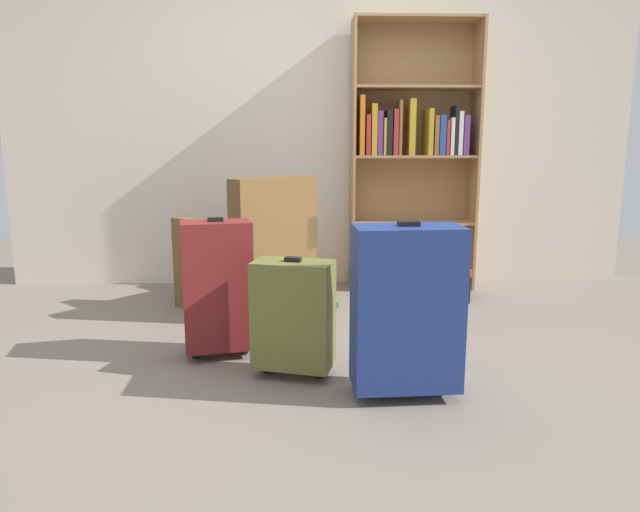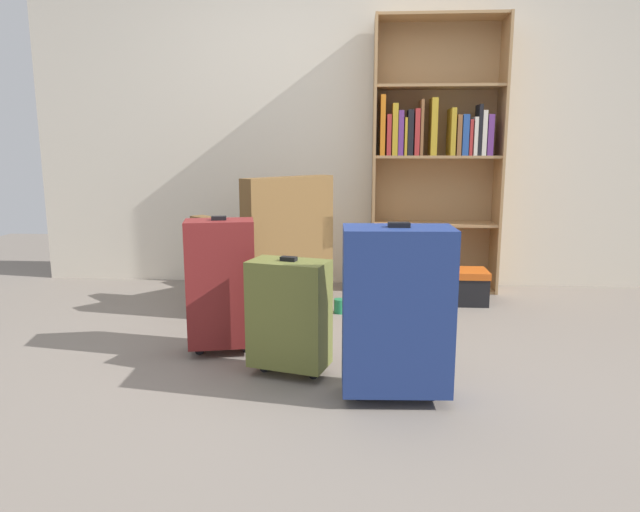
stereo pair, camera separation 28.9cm
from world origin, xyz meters
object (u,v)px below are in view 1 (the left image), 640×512
at_px(suitcase_navy_blue, 406,308).
at_px(suitcase_olive, 293,315).
at_px(storage_box, 438,282).
at_px(armchair, 250,261).
at_px(suitcase_dark_red, 218,286).
at_px(mug, 327,306).
at_px(bookshelf, 412,150).

xyz_separation_m(suitcase_navy_blue, suitcase_olive, (-0.49, 0.24, -0.10)).
distance_m(suitcase_navy_blue, suitcase_olive, 0.56).
height_order(storage_box, suitcase_navy_blue, suitcase_navy_blue).
relative_size(armchair, suitcase_olive, 1.69).
bearing_deg(suitcase_dark_red, mug, 52.37).
bearing_deg(mug, bookshelf, 47.22).
distance_m(bookshelf, armchair, 1.52).
bearing_deg(suitcase_olive, storage_box, 53.16).
xyz_separation_m(bookshelf, suitcase_navy_blue, (-0.39, -2.03, -0.66)).
bearing_deg(suitcase_olive, bookshelf, 63.65).
bearing_deg(suitcase_dark_red, bookshelf, 49.79).
xyz_separation_m(armchair, storage_box, (1.34, 0.13, -0.19)).
relative_size(bookshelf, suitcase_olive, 3.45).
distance_m(storage_box, suitcase_dark_red, 1.81).
height_order(armchair, mug, armchair).
xyz_separation_m(bookshelf, suitcase_olive, (-0.89, -1.79, -0.76)).
bearing_deg(mug, suitcase_olive, -101.23).
distance_m(bookshelf, mug, 1.42).
relative_size(suitcase_olive, suitcase_dark_red, 0.79).
relative_size(bookshelf, suitcase_dark_red, 2.72).
bearing_deg(suitcase_navy_blue, armchair, 118.57).
relative_size(mug, suitcase_dark_red, 0.16).
height_order(armchair, suitcase_dark_red, armchair).
bearing_deg(bookshelf, mug, -132.78).
distance_m(armchair, suitcase_olive, 1.28).
bearing_deg(storage_box, bookshelf, 108.49).
distance_m(bookshelf, suitcase_olive, 2.14).
height_order(bookshelf, suitcase_dark_red, bookshelf).
relative_size(bookshelf, suitcase_navy_blue, 2.57).
distance_m(armchair, storage_box, 1.36).
relative_size(suitcase_navy_blue, suitcase_olive, 1.34).
bearing_deg(suitcase_navy_blue, suitcase_olive, 153.78).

